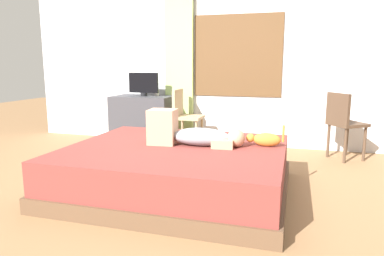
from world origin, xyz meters
The scene contains 11 objects.
ground_plane centered at (0.00, 0.00, 0.00)m, with size 16.00×16.00×0.00m, color olive.
back_wall_with_window centered at (0.01, 2.35, 1.45)m, with size 6.40×0.14×2.90m.
bed centered at (-0.03, 0.14, 0.22)m, with size 2.08×1.79×0.44m.
person_lying centered at (0.09, 0.25, 0.55)m, with size 0.94×0.33×0.34m.
cat centered at (0.78, 0.39, 0.51)m, with size 0.36×0.12×0.21m.
desk centered at (-1.18, 1.95, 0.37)m, with size 0.90×0.56×0.74m.
tv_monitor centered at (-1.16, 1.95, 0.92)m, with size 0.48×0.10×0.35m.
cup centered at (-0.99, 2.05, 0.79)m, with size 0.07×0.07×0.09m, color white.
chair_by_desk centered at (-0.48, 1.84, 0.51)m, with size 0.38×0.38×0.86m.
chair_spare centered at (1.64, 1.82, 0.51)m, with size 0.53×0.53×0.86m.
curtain_left centered at (-0.69, 2.23, 1.17)m, with size 0.44×0.06×2.34m, color #ADCC75.
Camera 1 is at (1.04, -2.95, 1.21)m, focal length 32.88 mm.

